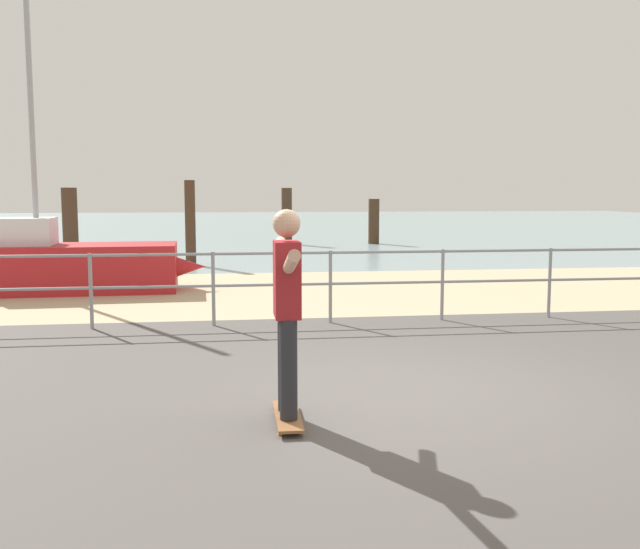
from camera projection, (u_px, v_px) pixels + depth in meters
ground_plane at (452, 429)px, 5.62m from camera, size 24.00×10.00×0.04m
beach_strip at (317, 291)px, 13.49m from camera, size 24.00×6.00×0.04m
sea_surface at (253, 225)px, 41.04m from camera, size 72.00×50.00×0.04m
railing_fence at (213, 277)px, 9.81m from camera, size 13.16×0.05×1.05m
sailboat at (64, 265)px, 13.17m from camera, size 4.98×1.55×5.27m
skateboard at (288, 416)px, 5.73m from camera, size 0.21×0.80×0.08m
skateboarder at (287, 300)px, 5.62m from camera, size 0.22×1.45×1.65m
groyne_post_0 at (70, 226)px, 18.41m from camera, size 0.39×0.39×1.98m
groyne_post_1 at (190, 223)px, 18.02m from camera, size 0.27×0.27×2.17m
groyne_post_2 at (287, 216)px, 25.38m from camera, size 0.37×0.37×2.01m
groyne_post_3 at (374, 222)px, 25.48m from camera, size 0.39×0.39×1.62m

